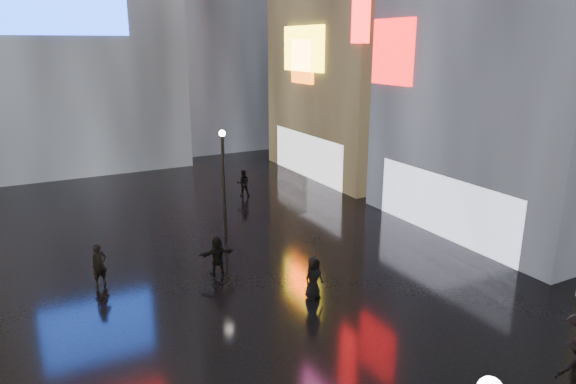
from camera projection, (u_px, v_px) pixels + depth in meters
ground at (203, 256)px, 22.54m from camera, size 140.00×140.00×0.00m
lamp_far at (224, 178)px, 24.00m from camera, size 0.30×0.30×5.20m
pedestrian_2 at (576, 367)px, 13.43m from camera, size 1.24×0.96×1.68m
pedestrian_4 at (313, 277)px, 18.68m from camera, size 0.87×0.65×1.60m
pedestrian_5 at (217, 256)px, 20.59m from camera, size 1.53×0.65×1.60m
pedestrian_6 at (99, 265)px, 19.65m from camera, size 0.70×0.56×1.67m
pedestrian_7 at (243, 183)px, 31.22m from camera, size 0.95×0.84×1.63m
umbrella_2 at (314, 247)px, 18.35m from camera, size 1.02×1.00×0.79m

